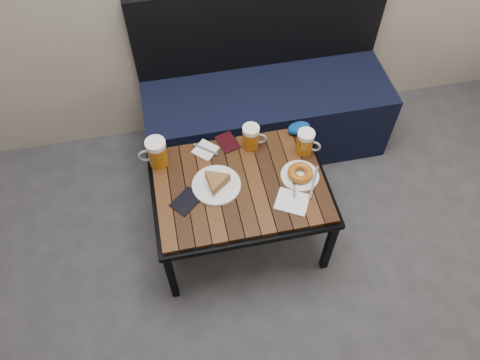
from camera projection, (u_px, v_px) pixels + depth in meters
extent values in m
cube|color=black|center=(266.00, 118.00, 2.79)|extent=(1.40, 0.50, 0.45)
cube|color=black|center=(260.00, 27.00, 2.54)|extent=(1.40, 0.05, 0.50)
cube|color=black|center=(171.00, 276.00, 2.21)|extent=(0.03, 0.03, 0.42)
cube|color=black|center=(329.00, 247.00, 2.30)|extent=(0.04, 0.03, 0.42)
cube|color=black|center=(159.00, 182.00, 2.53)|extent=(0.03, 0.04, 0.42)
cube|color=black|center=(298.00, 159.00, 2.62)|extent=(0.04, 0.04, 0.42)
cube|color=black|center=(240.00, 188.00, 2.23)|extent=(0.84, 0.62, 0.03)
cube|color=#34180B|center=(240.00, 185.00, 2.21)|extent=(0.80, 0.58, 0.02)
cylinder|color=#A3590D|center=(158.00, 155.00, 2.23)|extent=(0.10, 0.10, 0.13)
cylinder|color=white|center=(155.00, 144.00, 2.16)|extent=(0.10, 0.10, 0.03)
torus|color=#8C999E|center=(146.00, 156.00, 2.22)|extent=(0.08, 0.02, 0.08)
cylinder|color=#A3590D|center=(251.00, 139.00, 2.30)|extent=(0.09, 0.09, 0.11)
cylinder|color=white|center=(251.00, 130.00, 2.24)|extent=(0.08, 0.08, 0.02)
torus|color=#8C999E|center=(260.00, 139.00, 2.30)|extent=(0.07, 0.02, 0.07)
cylinder|color=#A3590D|center=(305.00, 144.00, 2.28)|extent=(0.11, 0.11, 0.11)
cylinder|color=white|center=(306.00, 135.00, 2.22)|extent=(0.08, 0.08, 0.02)
torus|color=#8C999E|center=(314.00, 146.00, 2.27)|extent=(0.06, 0.04, 0.07)
cylinder|color=white|center=(216.00, 185.00, 2.19)|extent=(0.23, 0.23, 0.02)
cylinder|color=white|center=(300.00, 176.00, 2.22)|extent=(0.18, 0.18, 0.01)
torus|color=#93400D|center=(300.00, 173.00, 2.20)|extent=(0.12, 0.12, 0.04)
cube|color=#A5A8AD|center=(314.00, 182.00, 2.19)|extent=(0.10, 0.18, 0.00)
cube|color=#A5A8AD|center=(294.00, 185.00, 2.18)|extent=(0.05, 0.14, 0.00)
cube|color=white|center=(205.00, 150.00, 2.32)|extent=(0.15, 0.15, 0.01)
cube|color=#A5A8AD|center=(205.00, 149.00, 2.32)|extent=(0.12, 0.10, 0.00)
cube|color=white|center=(292.00, 202.00, 2.14)|extent=(0.19, 0.18, 0.01)
cube|color=black|center=(187.00, 201.00, 2.14)|extent=(0.17, 0.16, 0.01)
cube|color=black|center=(228.00, 142.00, 2.35)|extent=(0.12, 0.14, 0.01)
ellipsoid|color=#051087|center=(299.00, 128.00, 2.38)|extent=(0.13, 0.09, 0.05)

